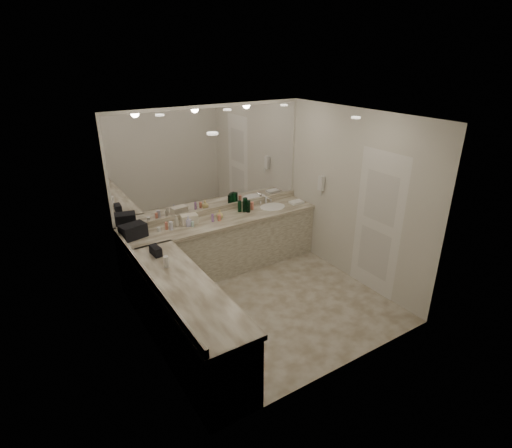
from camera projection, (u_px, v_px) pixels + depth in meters
floor at (264, 304)px, 5.68m from camera, size 3.20×3.20×0.00m
ceiling at (266, 117)px, 4.66m from camera, size 3.20×3.20×0.00m
wall_back at (213, 189)px, 6.33m from camera, size 3.20×0.02×2.60m
wall_left at (144, 250)px, 4.38m from camera, size 0.02×3.00×2.60m
wall_right at (354, 198)px, 5.96m from camera, size 0.02×3.00×2.60m
vanity_back_base at (224, 246)px, 6.45m from camera, size 3.20×0.60×0.84m
vanity_back_top at (223, 221)px, 6.26m from camera, size 3.20×0.64×0.06m
vanity_left_base at (186, 321)px, 4.64m from camera, size 0.60×2.40×0.84m
vanity_left_top at (184, 288)px, 4.47m from camera, size 0.64×2.42×0.06m
backsplash_back at (214, 210)px, 6.46m from camera, size 3.20×0.04×0.10m
backsplash_left at (149, 277)px, 4.53m from camera, size 0.04×3.00×0.10m
mirror_back at (212, 160)px, 6.14m from camera, size 3.12×0.01×1.55m
mirror_left at (140, 209)px, 4.20m from camera, size 0.01×2.92×1.55m
sink at (273, 207)px, 6.73m from camera, size 0.44×0.44×0.03m
faucet at (266, 200)px, 6.86m from camera, size 0.24×0.16×0.14m
wall_phone at (321, 183)px, 6.46m from camera, size 0.06×0.10×0.24m
door at (377, 225)px, 5.66m from camera, size 0.02×0.82×2.10m
black_toiletry_bag at (133, 231)px, 5.58m from camera, size 0.38×0.29×0.20m
black_bag_spill at (156, 251)px, 5.11m from camera, size 0.11×0.22×0.11m
cream_cosmetic_case at (189, 219)px, 6.04m from camera, size 0.27×0.19×0.14m
hand_towel at (296, 202)px, 6.89m from camera, size 0.24×0.16×0.04m
lotion_left at (166, 262)px, 4.82m from camera, size 0.06×0.06×0.15m
soap_bottle_a at (176, 221)px, 5.94m from camera, size 0.08×0.08×0.18m
soap_bottle_b at (188, 221)px, 5.95m from camera, size 0.07×0.08×0.17m
soap_bottle_c at (220, 214)px, 6.23m from camera, size 0.15×0.15×0.15m
green_bottle_0 at (248, 206)px, 6.50m from camera, size 0.06×0.06×0.19m
green_bottle_1 at (245, 204)px, 6.56m from camera, size 0.07×0.07×0.21m
green_bottle_2 at (240, 206)px, 6.50m from camera, size 0.06×0.06×0.18m
green_bottle_3 at (244, 207)px, 6.48m from camera, size 0.06×0.06×0.18m
green_bottle_4 at (248, 207)px, 6.47m from camera, size 0.06×0.06×0.18m
amenity_bottle_0 at (193, 224)px, 5.96m from camera, size 0.05×0.05×0.08m
amenity_bottle_1 at (213, 218)px, 6.12m from camera, size 0.04×0.04×0.12m
amenity_bottle_2 at (166, 226)px, 5.85m from camera, size 0.04×0.04×0.11m
amenity_bottle_3 at (159, 229)px, 5.79m from camera, size 0.05×0.05×0.07m
amenity_bottle_4 at (252, 206)px, 6.60m from camera, size 0.06×0.06×0.13m
amenity_bottle_5 at (219, 218)px, 6.16m from camera, size 0.05×0.05×0.10m
amenity_bottle_6 at (171, 226)px, 5.84m from camera, size 0.06×0.06×0.13m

